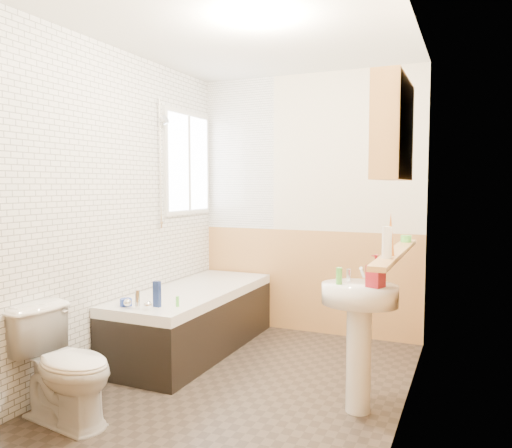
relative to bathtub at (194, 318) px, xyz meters
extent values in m
plane|color=#302822|center=(0.73, -0.47, -0.28)|extent=(2.80, 2.80, 0.00)
plane|color=white|center=(0.73, -0.47, 2.22)|extent=(2.80, 2.80, 0.00)
cube|color=beige|center=(0.73, 0.94, 0.97)|extent=(2.20, 0.02, 2.50)
cube|color=beige|center=(0.73, -1.88, 0.97)|extent=(2.20, 0.02, 2.50)
cube|color=beige|center=(-0.38, -0.47, 0.97)|extent=(0.02, 2.80, 2.50)
cube|color=beige|center=(1.84, -0.47, 0.97)|extent=(0.02, 2.80, 2.50)
cube|color=tan|center=(1.82, -0.47, 0.22)|extent=(0.01, 2.80, 1.00)
cube|color=tan|center=(0.73, -1.86, 0.22)|extent=(2.20, 0.01, 1.00)
cube|color=tan|center=(0.73, 0.92, 0.22)|extent=(2.20, 0.01, 1.00)
cube|color=white|center=(-0.36, -0.47, 0.97)|extent=(0.01, 2.80, 2.50)
cube|color=white|center=(0.01, 0.91, 1.47)|extent=(0.75, 0.01, 1.50)
cube|color=white|center=(-0.34, 0.48, 1.37)|extent=(0.03, 0.79, 0.99)
cube|color=white|center=(-0.32, 0.48, 1.37)|extent=(0.01, 0.70, 0.90)
cube|color=white|center=(-0.32, 0.48, 1.37)|extent=(0.01, 0.04, 0.90)
cube|color=black|center=(0.00, 0.00, -0.05)|extent=(0.70, 1.79, 0.46)
cube|color=white|center=(0.00, 0.00, 0.22)|extent=(0.70, 1.79, 0.08)
cube|color=white|center=(0.00, 0.00, 0.21)|extent=(0.56, 1.65, 0.04)
cylinder|color=silver|center=(0.00, -0.79, 0.33)|extent=(0.04, 0.04, 0.14)
sphere|color=silver|center=(-0.09, -0.79, 0.30)|extent=(0.06, 0.06, 0.06)
sphere|color=silver|center=(0.09, -0.79, 0.30)|extent=(0.06, 0.06, 0.06)
cylinder|color=silver|center=(-0.32, -0.01, 1.34)|extent=(0.02, 0.02, 1.13)
cylinder|color=silver|center=(-0.32, -0.01, 0.83)|extent=(0.04, 0.04, 0.02)
cylinder|color=silver|center=(-0.32, -0.01, 1.86)|extent=(0.04, 0.04, 0.02)
cylinder|color=silver|center=(-0.27, -0.01, 1.72)|extent=(0.06, 0.08, 0.08)
imported|color=white|center=(-0.03, -1.47, 0.06)|extent=(0.75, 0.49, 0.69)
cylinder|color=white|center=(1.57, -0.62, 0.05)|extent=(0.16, 0.16, 0.66)
ellipsoid|color=white|center=(1.57, -0.62, 0.47)|extent=(0.48, 0.39, 0.13)
cylinder|color=silver|center=(1.48, -0.53, 0.57)|extent=(0.03, 0.03, 0.08)
cylinder|color=silver|center=(1.66, -0.53, 0.57)|extent=(0.03, 0.03, 0.08)
cylinder|color=silver|center=(1.57, -0.55, 0.60)|extent=(0.02, 0.11, 0.09)
cube|color=tan|center=(1.77, -0.51, 0.73)|extent=(0.10, 1.38, 0.03)
cube|color=tan|center=(1.75, -0.56, 1.49)|extent=(0.16, 0.68, 0.61)
cube|color=silver|center=(1.66, -0.72, 1.49)|extent=(0.01, 0.26, 0.46)
cube|color=silver|center=(1.66, -0.40, 1.49)|extent=(0.01, 0.26, 0.46)
cylinder|color=silver|center=(1.77, -0.88, 0.84)|extent=(0.06, 0.06, 0.18)
cone|color=orange|center=(1.77, -0.75, 0.87)|extent=(0.06, 0.06, 0.25)
cylinder|color=#59C647|center=(1.77, -0.01, 0.77)|extent=(0.08, 0.08, 0.05)
imported|color=maroon|center=(1.68, -0.67, 0.58)|extent=(0.16, 0.22, 0.09)
cylinder|color=#59C647|center=(1.45, -0.67, 0.59)|extent=(0.05, 0.05, 0.11)
cube|color=navy|center=(0.09, -0.68, 0.36)|extent=(0.05, 0.04, 0.19)
cylinder|color=#19339E|center=(-0.14, -0.74, 0.29)|extent=(0.11, 0.11, 0.05)
cylinder|color=#59C647|center=(0.22, -0.61, 0.30)|extent=(0.03, 0.03, 0.08)
camera|label=1|loc=(2.21, -3.70, 1.15)|focal=35.00mm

